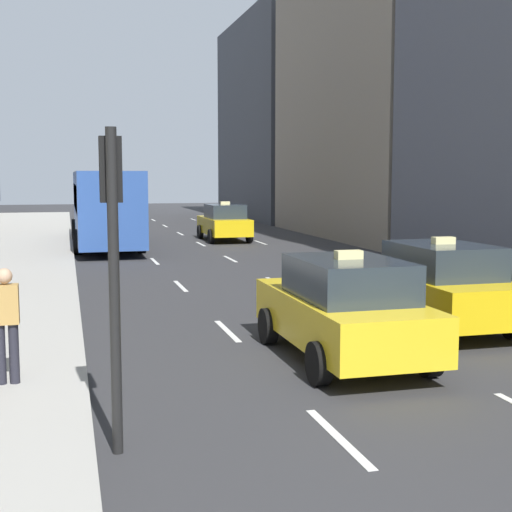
{
  "coord_description": "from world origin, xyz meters",
  "views": [
    {
      "loc": [
        -3.23,
        0.4,
        3.08
      ],
      "look_at": [
        0.48,
        14.34,
        1.45
      ],
      "focal_mm": 50.0,
      "sensor_mm": 36.0,
      "label": 1
    }
  ],
  "objects_px": {
    "taxi_third": "(437,285)",
    "traffic_light_pole": "(113,238)",
    "pedestrian_far_walking": "(6,320)",
    "city_bus": "(104,205)",
    "taxi_second": "(224,222)",
    "taxi_lead": "(343,308)"
  },
  "relations": [
    {
      "from": "city_bus",
      "to": "traffic_light_pole",
      "type": "relative_size",
      "value": 3.23
    },
    {
      "from": "traffic_light_pole",
      "to": "pedestrian_far_walking",
      "type": "bearing_deg",
      "value": 118.17
    },
    {
      "from": "taxi_third",
      "to": "traffic_light_pole",
      "type": "height_order",
      "value": "traffic_light_pole"
    },
    {
      "from": "taxi_lead",
      "to": "taxi_third",
      "type": "xyz_separation_m",
      "value": [
        2.8,
        1.9,
        0.0
      ]
    },
    {
      "from": "taxi_third",
      "to": "traffic_light_pole",
      "type": "relative_size",
      "value": 1.22
    },
    {
      "from": "city_bus",
      "to": "taxi_lead",
      "type": "bearing_deg",
      "value": -82.32
    },
    {
      "from": "taxi_third",
      "to": "pedestrian_far_walking",
      "type": "distance_m",
      "value": 8.46
    },
    {
      "from": "taxi_third",
      "to": "traffic_light_pole",
      "type": "distance_m",
      "value": 8.51
    },
    {
      "from": "pedestrian_far_walking",
      "to": "traffic_light_pole",
      "type": "bearing_deg",
      "value": -61.83
    },
    {
      "from": "pedestrian_far_walking",
      "to": "traffic_light_pole",
      "type": "height_order",
      "value": "traffic_light_pole"
    },
    {
      "from": "city_bus",
      "to": "pedestrian_far_walking",
      "type": "bearing_deg",
      "value": -96.62
    },
    {
      "from": "taxi_lead",
      "to": "taxi_third",
      "type": "height_order",
      "value": "same"
    },
    {
      "from": "taxi_second",
      "to": "traffic_light_pole",
      "type": "relative_size",
      "value": 1.22
    },
    {
      "from": "taxi_third",
      "to": "city_bus",
      "type": "bearing_deg",
      "value": 106.49
    },
    {
      "from": "taxi_lead",
      "to": "taxi_second",
      "type": "height_order",
      "value": "same"
    },
    {
      "from": "traffic_light_pole",
      "to": "taxi_second",
      "type": "bearing_deg",
      "value": 74.95
    },
    {
      "from": "taxi_second",
      "to": "taxi_third",
      "type": "distance_m",
      "value": 20.15
    },
    {
      "from": "taxi_second",
      "to": "taxi_lead",
      "type": "bearing_deg",
      "value": -97.24
    },
    {
      "from": "city_bus",
      "to": "traffic_light_pole",
      "type": "height_order",
      "value": "traffic_light_pole"
    },
    {
      "from": "taxi_lead",
      "to": "traffic_light_pole",
      "type": "relative_size",
      "value": 1.22
    },
    {
      "from": "taxi_second",
      "to": "taxi_third",
      "type": "relative_size",
      "value": 1.0
    },
    {
      "from": "taxi_lead",
      "to": "pedestrian_far_walking",
      "type": "bearing_deg",
      "value": -174.13
    }
  ]
}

